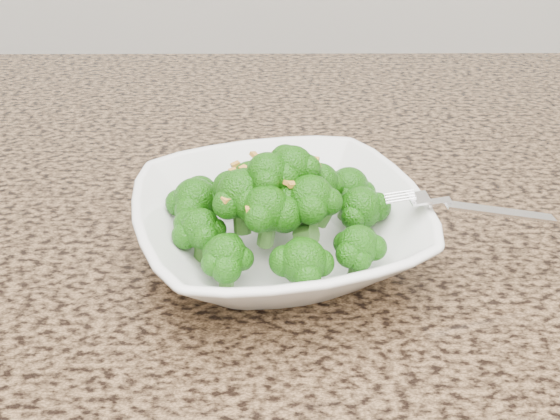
{
  "coord_description": "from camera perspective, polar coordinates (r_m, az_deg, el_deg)",
  "views": [
    {
      "loc": [
        0.12,
        -0.27,
        1.26
      ],
      "look_at": [
        0.12,
        0.25,
        0.95
      ],
      "focal_mm": 45.0,
      "sensor_mm": 36.0,
      "label": 1
    }
  ],
  "objects": [
    {
      "name": "bowl",
      "position": [
        0.61,
        0.0,
        -1.55
      ],
      "size": [
        0.31,
        0.31,
        0.06
      ],
      "primitive_type": "imported",
      "rotation": [
        0.0,
        0.0,
        0.26
      ],
      "color": "white",
      "rests_on": "granite_counter"
    },
    {
      "name": "garlic_topping",
      "position": [
        0.57,
        0.0,
        7.36
      ],
      "size": [
        0.13,
        0.13,
        0.01
      ],
      "primitive_type": null,
      "color": "gold",
      "rests_on": "broccoli_pile"
    },
    {
      "name": "fork",
      "position": [
        0.6,
        13.13,
        0.6
      ],
      "size": [
        0.16,
        0.04,
        0.01
      ],
      "primitive_type": null,
      "rotation": [
        0.0,
        0.0,
        0.11
      ],
      "color": "silver",
      "rests_on": "bowl"
    },
    {
      "name": "granite_counter",
      "position": [
        0.69,
        -10.1,
        -2.45
      ],
      "size": [
        1.64,
        1.04,
        0.03
      ],
      "primitive_type": "cube",
      "color": "brown",
      "rests_on": "cabinet"
    },
    {
      "name": "broccoli_pile",
      "position": [
        0.58,
        0.0,
        3.92
      ],
      "size": [
        0.22,
        0.22,
        0.07
      ],
      "primitive_type": null,
      "color": "#1B620B",
      "rests_on": "bowl"
    }
  ]
}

